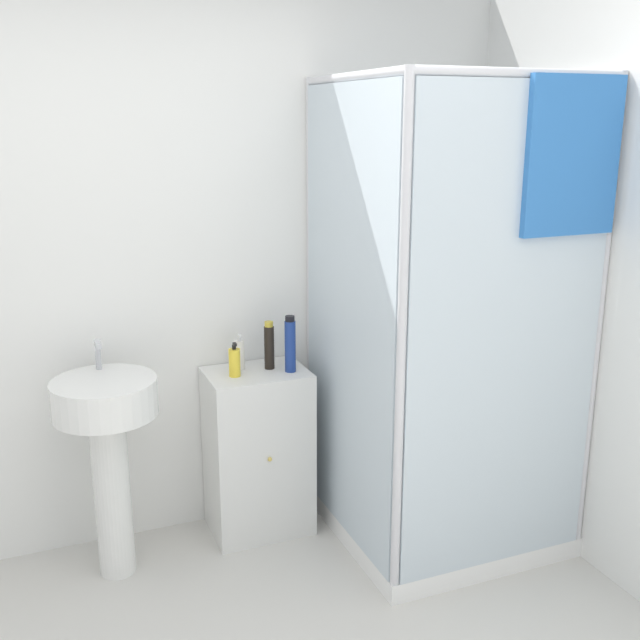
% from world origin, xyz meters
% --- Properties ---
extents(wall_back, '(6.40, 0.06, 2.50)m').
position_xyz_m(wall_back, '(0.00, 1.70, 1.25)').
color(wall_back, white).
rests_on(wall_back, ground_plane).
extents(shower_enclosure, '(0.95, 0.98, 2.08)m').
position_xyz_m(shower_enclosure, '(1.14, 1.11, 0.56)').
color(shower_enclosure, white).
rests_on(shower_enclosure, ground_plane).
extents(vanity_cabinet, '(0.46, 0.35, 0.79)m').
position_xyz_m(vanity_cabinet, '(0.41, 1.50, 0.40)').
color(vanity_cabinet, silver).
rests_on(vanity_cabinet, ground_plane).
extents(sink, '(0.43, 0.43, 1.01)m').
position_xyz_m(sink, '(-0.27, 1.39, 0.64)').
color(sink, white).
rests_on(sink, ground_plane).
extents(soap_dispenser, '(0.05, 0.05, 0.16)m').
position_xyz_m(soap_dispenser, '(0.30, 1.48, 0.86)').
color(soap_dispenser, yellow).
rests_on(soap_dispenser, vanity_cabinet).
extents(shampoo_bottle_tall_black, '(0.05, 0.05, 0.22)m').
position_xyz_m(shampoo_bottle_tall_black, '(0.48, 1.52, 0.90)').
color(shampoo_bottle_tall_black, black).
rests_on(shampoo_bottle_tall_black, vanity_cabinet).
extents(shampoo_bottle_blue, '(0.05, 0.05, 0.26)m').
position_xyz_m(shampoo_bottle_blue, '(0.55, 1.44, 0.92)').
color(shampoo_bottle_blue, navy).
rests_on(shampoo_bottle_blue, vanity_cabinet).
extents(lotion_bottle_white, '(0.05, 0.05, 0.17)m').
position_xyz_m(lotion_bottle_white, '(0.35, 1.57, 0.86)').
color(lotion_bottle_white, white).
rests_on(lotion_bottle_white, vanity_cabinet).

